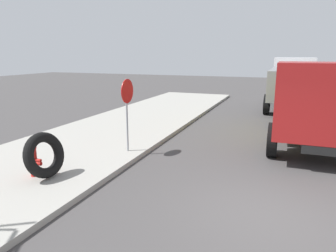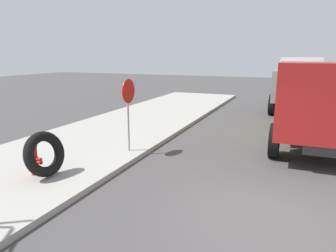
{
  "view_description": "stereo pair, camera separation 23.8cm",
  "coord_description": "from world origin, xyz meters",
  "px_view_note": "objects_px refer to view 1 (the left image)",
  "views": [
    {
      "loc": [
        -6.14,
        -0.18,
        3.23
      ],
      "look_at": [
        1.83,
        2.88,
        1.26
      ],
      "focal_mm": 33.37,
      "sensor_mm": 36.0,
      "label": 1
    },
    {
      "loc": [
        -6.05,
        -0.41,
        3.23
      ],
      "look_at": [
        1.83,
        2.88,
        1.26
      ],
      "focal_mm": 33.37,
      "sensor_mm": 36.0,
      "label": 2
    }
  ],
  "objects_px": {
    "fire_hydrant": "(33,159)",
    "loose_tire": "(44,155)",
    "dump_truck_gray": "(293,82)",
    "stop_sign": "(127,102)",
    "dump_truck_yellow": "(314,100)"
  },
  "relations": [
    {
      "from": "fire_hydrant",
      "to": "loose_tire",
      "type": "relative_size",
      "value": 0.75
    },
    {
      "from": "fire_hydrant",
      "to": "dump_truck_gray",
      "type": "xyz_separation_m",
      "value": [
        14.3,
        -6.2,
        0.99
      ]
    },
    {
      "from": "stop_sign",
      "to": "fire_hydrant",
      "type": "bearing_deg",
      "value": 155.73
    },
    {
      "from": "fire_hydrant",
      "to": "dump_truck_gray",
      "type": "relative_size",
      "value": 0.12
    },
    {
      "from": "stop_sign",
      "to": "dump_truck_yellow",
      "type": "xyz_separation_m",
      "value": [
        3.69,
        -5.6,
        -0.16
      ]
    },
    {
      "from": "dump_truck_yellow",
      "to": "dump_truck_gray",
      "type": "bearing_deg",
      "value": 4.77
    },
    {
      "from": "loose_tire",
      "to": "stop_sign",
      "type": "height_order",
      "value": "stop_sign"
    },
    {
      "from": "loose_tire",
      "to": "dump_truck_yellow",
      "type": "xyz_separation_m",
      "value": [
        6.44,
        -6.5,
        0.86
      ]
    },
    {
      "from": "loose_tire",
      "to": "dump_truck_yellow",
      "type": "height_order",
      "value": "dump_truck_yellow"
    },
    {
      "from": "fire_hydrant",
      "to": "dump_truck_gray",
      "type": "distance_m",
      "value": 15.61
    },
    {
      "from": "dump_truck_yellow",
      "to": "dump_truck_gray",
      "type": "distance_m",
      "value": 7.86
    },
    {
      "from": "dump_truck_gray",
      "to": "stop_sign",
      "type": "bearing_deg",
      "value": 156.75
    },
    {
      "from": "loose_tire",
      "to": "dump_truck_yellow",
      "type": "bearing_deg",
      "value": -45.25
    },
    {
      "from": "loose_tire",
      "to": "dump_truck_yellow",
      "type": "distance_m",
      "value": 9.19
    },
    {
      "from": "stop_sign",
      "to": "dump_truck_yellow",
      "type": "relative_size",
      "value": 0.33
    }
  ]
}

